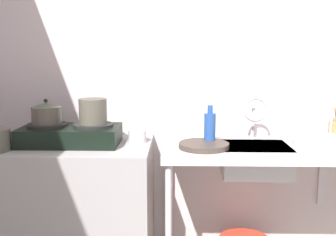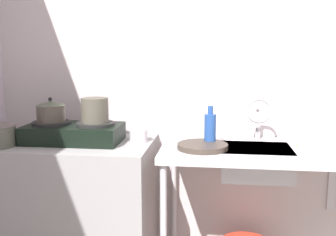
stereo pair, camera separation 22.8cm
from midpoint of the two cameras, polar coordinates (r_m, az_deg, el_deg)
The scene contains 14 objects.
wall_metal_strip at distance 2.69m, azimuth 20.74°, elevation 10.72°, with size 0.05×0.01×2.21m, color #B9B4B9.
counter_concrete at distance 2.57m, azimuth -17.12°, elevation -13.47°, with size 1.04×0.61×0.89m, color gray.
counter_sink at distance 2.38m, azimuth 13.92°, elevation -5.60°, with size 1.43×0.61×0.89m.
stove at distance 2.41m, azimuth -16.82°, elevation -2.37°, with size 0.58×0.31×0.13m.
pot_on_left_burner at distance 2.43m, azimuth -20.08°, elevation 0.67°, with size 0.18×0.18×0.15m.
pot_on_right_burner at distance 2.34m, azimuth -13.75°, elevation 0.94°, with size 0.16×0.16×0.15m.
percolator at distance 2.37m, azimuth -7.31°, elevation -1.87°, with size 0.11×0.11×0.15m.
sink_basin at distance 2.34m, azimuth 9.95°, elevation -6.06°, with size 0.40×0.33×0.17m, color #B9B4B9.
faucet at distance 2.42m, azimuth 10.13°, elevation 0.91°, with size 0.15×0.09×0.27m.
frying_pan at distance 2.23m, azimuth 2.38°, elevation -4.09°, with size 0.29×0.29×0.03m, color #3A312A.
cup_by_rack at distance 2.32m, azimuth 20.13°, elevation -3.37°, with size 0.07×0.07×0.09m, color silver.
small_bowl_on_drainboard at distance 2.38m, azimuth 16.51°, elevation -3.50°, with size 0.11×0.11×0.04m, color beige.
bottle_by_sink at distance 2.29m, azimuth 3.36°, elevation -1.53°, with size 0.07×0.07×0.24m.
utensil_jar at distance 2.69m, azimuth 21.26°, elevation -1.59°, with size 0.09×0.09×0.20m.
Camera 1 is at (-1.10, -0.82, 1.43)m, focal length 41.40 mm.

